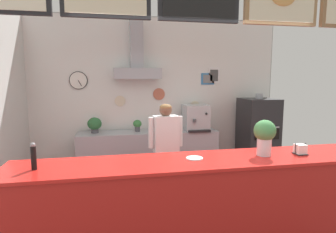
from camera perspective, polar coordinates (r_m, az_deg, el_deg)
The scene contains 13 objects.
back_wall_assembly at distance 5.49m, azimuth -2.23°, elevation 5.23°, with size 4.95×2.91×3.08m.
service_counter at distance 3.06m, azimuth 6.99°, elevation -18.47°, with size 3.79×0.66×1.10m.
back_prep_counter at distance 5.46m, azimuth -3.96°, elevation -7.73°, with size 2.62×0.58×0.90m.
pizza_oven at distance 5.83m, azimuth 17.69°, elevation -3.93°, with size 0.64×0.71×1.61m.
shop_worker at distance 4.22m, azimuth -0.46°, elevation -6.97°, with size 0.52×0.25×1.53m.
espresso_machine at distance 5.48m, azimuth 5.61°, elevation -0.22°, with size 0.46×0.54×0.49m.
potted_rosemary at distance 5.30m, azimuth -6.22°, elevation -1.67°, with size 0.16×0.16×0.22m.
potted_basil at distance 5.32m, azimuth -14.66°, elevation -1.54°, with size 0.25×0.25×0.29m.
potted_thyme at distance 5.39m, azimuth -1.96°, elevation -1.61°, with size 0.16×0.16×0.21m.
pepper_grinder at distance 2.76m, azimuth -25.60°, elevation -7.29°, with size 0.05×0.05×0.24m.
basil_vase at distance 3.10m, azimuth 18.99°, elevation -3.76°, with size 0.23×0.23×0.38m.
condiment_plate at distance 2.86m, azimuth 5.40°, elevation -8.41°, with size 0.17×0.17×0.01m.
napkin_holder at distance 3.32m, azimuth 25.23°, elevation -6.10°, with size 0.13×0.12×0.12m.
Camera 1 is at (-0.87, -2.83, 1.90)m, focal length 30.07 mm.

